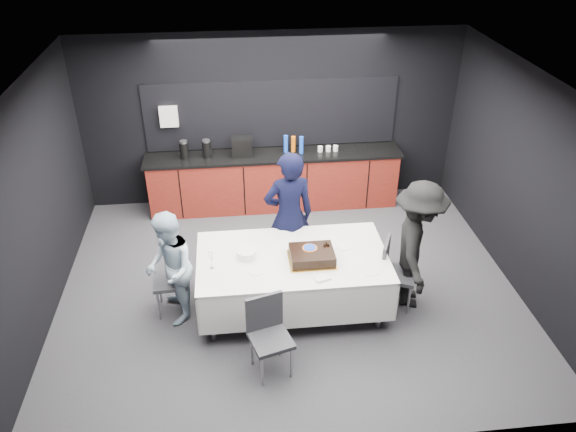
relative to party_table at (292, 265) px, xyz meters
The scene contains 18 objects.
ground 0.76m from the party_table, 90.00° to the left, with size 6.00×6.00×0.00m, color #3E3D42.
room_shell 1.28m from the party_table, 90.00° to the left, with size 6.04×5.04×2.82m.
kitchenette 2.62m from the party_table, 90.35° to the left, with size 4.10×0.64×2.05m.
party_table is the anchor object (origin of this frame).
cake_assembly 0.32m from the party_table, 25.62° to the right, with size 0.56×0.46×0.18m.
plate_stack 0.59m from the party_table, behind, with size 0.24×0.24×0.10m, color white.
loose_plate_near 0.54m from the party_table, 151.46° to the right, with size 0.19×0.19×0.01m, color white.
loose_plate_right_a 0.69m from the party_table, 12.45° to the left, with size 0.20×0.20×0.01m, color white.
loose_plate_right_b 0.97m from the party_table, 24.97° to the right, with size 0.18×0.18×0.01m, color white.
loose_plate_far 0.49m from the party_table, 98.45° to the left, with size 0.22×0.22×0.01m, color white.
fork_pile 0.59m from the party_table, 59.63° to the right, with size 0.18×0.11×0.03m, color white.
champagne_flute 1.03m from the party_table, behind, with size 0.06×0.06×0.22m.
chair_left 1.43m from the party_table, behind, with size 0.44×0.44×0.92m.
chair_right 1.27m from the party_table, ahead, with size 0.55×0.55×0.92m.
chair_near 1.06m from the party_table, 111.03° to the right, with size 0.52×0.52×0.92m.
person_center 0.77m from the party_table, 87.15° to the left, with size 0.67×0.44×1.83m, color black.
person_left 1.48m from the party_table, behind, with size 0.72×0.56×1.47m, color #A7BFD2.
person_right 1.55m from the party_table, ahead, with size 1.11×0.64×1.71m, color black.
Camera 1 is at (-0.66, -5.92, 4.75)m, focal length 35.00 mm.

